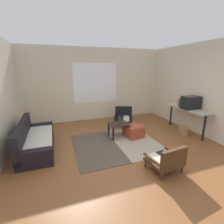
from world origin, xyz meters
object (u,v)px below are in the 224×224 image
at_px(couch, 35,141).
at_px(wicker_basket, 184,131).
at_px(coffee_table, 119,126).
at_px(console_shelf, 187,111).
at_px(crt_television, 191,102).
at_px(glass_bottle, 120,121).
at_px(armchair_striped_foreground, 167,160).
at_px(clay_vase, 182,102).
at_px(armchair_by_window, 123,117).
at_px(ottoman_orange, 134,131).

relative_size(couch, wicker_basket, 6.47).
distance_m(coffee_table, console_shelf, 2.17).
height_order(crt_television, wicker_basket, crt_television).
bearing_deg(coffee_table, glass_bottle, -98.33).
relative_size(crt_television, glass_bottle, 1.68).
height_order(armchair_striped_foreground, clay_vase, clay_vase).
relative_size(glass_bottle, wicker_basket, 1.00).
distance_m(console_shelf, crt_television, 0.30).
bearing_deg(console_shelf, coffee_table, 170.72).
height_order(armchair_by_window, console_shelf, console_shelf).
xyz_separation_m(armchair_by_window, console_shelf, (1.52, -1.38, 0.44)).
relative_size(armchair_striped_foreground, crt_television, 1.35).
relative_size(armchair_by_window, ottoman_orange, 1.69).
height_order(couch, wicker_basket, couch).
bearing_deg(wicker_basket, couch, 173.13).
xyz_separation_m(coffee_table, armchair_striped_foreground, (0.26, -1.87, -0.07)).
distance_m(armchair_striped_foreground, ottoman_orange, 1.74).
bearing_deg(armchair_striped_foreground, ottoman_orange, 84.86).
xyz_separation_m(armchair_striped_foreground, ottoman_orange, (0.16, 1.73, -0.09)).
relative_size(armchair_striped_foreground, wicker_basket, 2.25).
xyz_separation_m(couch, clay_vase, (4.36, -0.10, 0.69)).
bearing_deg(armchair_striped_foreground, armchair_by_window, 83.48).
distance_m(couch, wicker_basket, 4.22).
height_order(ottoman_orange, crt_television, crt_television).
bearing_deg(crt_television, wicker_basket, -160.52).
relative_size(clay_vase, glass_bottle, 1.08).
bearing_deg(ottoman_orange, console_shelf, -7.03).
xyz_separation_m(couch, armchair_by_window, (2.84, 1.04, 0.04)).
relative_size(coffee_table, console_shelf, 0.37).
distance_m(couch, ottoman_orange, 2.67).
distance_m(armchair_striped_foreground, console_shelf, 2.43).
distance_m(clay_vase, wicker_basket, 0.91).
relative_size(console_shelf, wicker_basket, 5.06).
xyz_separation_m(ottoman_orange, glass_bottle, (-0.44, 0.03, 0.36)).
bearing_deg(wicker_basket, armchair_striped_foreground, -141.25).
bearing_deg(coffee_table, crt_television, -12.21).
bearing_deg(glass_bottle, armchair_striped_foreground, -80.91).
height_order(coffee_table, wicker_basket, coffee_table).
height_order(clay_vase, wicker_basket, clay_vase).
relative_size(coffee_table, glass_bottle, 1.90).
bearing_deg(couch, ottoman_orange, -2.77).
bearing_deg(armchair_by_window, glass_bottle, -118.14).
relative_size(armchair_by_window, crt_television, 1.67).
xyz_separation_m(coffee_table, ottoman_orange, (0.42, -0.14, -0.15)).
bearing_deg(coffee_table, armchair_by_window, 60.03).
xyz_separation_m(couch, ottoman_orange, (2.66, -0.13, -0.05)).
relative_size(armchair_striped_foreground, ottoman_orange, 1.36).
relative_size(ottoman_orange, console_shelf, 0.33).
height_order(ottoman_orange, clay_vase, clay_vase).
bearing_deg(coffee_table, console_shelf, -9.28).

